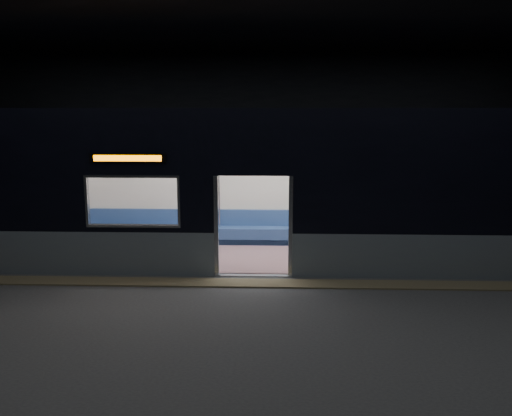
{
  "coord_description": "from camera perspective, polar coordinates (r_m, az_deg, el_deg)",
  "views": [
    {
      "loc": [
        0.45,
        -9.47,
        3.34
      ],
      "look_at": [
        0.01,
        2.3,
        1.17
      ],
      "focal_mm": 38.0,
      "sensor_mm": 36.0,
      "label": 1
    }
  ],
  "objects": [
    {
      "name": "passenger",
      "position": [
        13.36,
        8.92,
        -0.7
      ],
      "size": [
        0.44,
        0.7,
        1.36
      ],
      "rotation": [
        0.0,
        0.0,
        -0.2
      ],
      "color": "black",
      "rests_on": "metro_car"
    },
    {
      "name": "handbag",
      "position": [
        13.16,
        8.85,
        -1.39
      ],
      "size": [
        0.31,
        0.28,
        0.14
      ],
      "primitive_type": "cube",
      "rotation": [
        0.0,
        0.0,
        -0.18
      ],
      "color": "black",
      "rests_on": "passenger"
    },
    {
      "name": "station_envelope",
      "position": [
        9.48,
        -0.57,
        12.38
      ],
      "size": [
        24.0,
        14.0,
        5.0
      ],
      "color": "black",
      "rests_on": "station_floor"
    },
    {
      "name": "station_floor",
      "position": [
        10.05,
        -0.54,
        -9.02
      ],
      "size": [
        24.0,
        14.0,
        0.01
      ],
      "primitive_type": "cube",
      "color": "#47494C",
      "rests_on": "ground"
    },
    {
      "name": "metro_car",
      "position": [
        12.11,
        0.0,
        3.33
      ],
      "size": [
        18.0,
        3.04,
        3.35
      ],
      "color": "gray",
      "rests_on": "station_floor"
    },
    {
      "name": "transit_map",
      "position": [
        13.72,
        13.44,
        2.43
      ],
      "size": [
        1.08,
        0.03,
        0.7
      ],
      "primitive_type": "cube",
      "color": "white",
      "rests_on": "metro_car"
    },
    {
      "name": "tactile_strip",
      "position": [
        10.56,
        -0.4,
        -7.92
      ],
      "size": [
        22.8,
        0.5,
        0.03
      ],
      "primitive_type": "cube",
      "color": "#8C7F59",
      "rests_on": "station_floor"
    }
  ]
}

